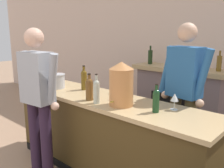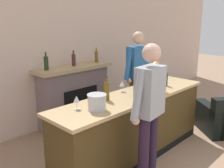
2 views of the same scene
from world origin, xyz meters
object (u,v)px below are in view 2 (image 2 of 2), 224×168
object	(u,v)px
wine_bottle_riesling_slim	(166,78)
ice_bucket_steel	(97,102)
copper_dispenser	(155,76)
wine_glass_by_dispenser	(160,76)
wine_glass_back_row	(77,100)
wine_glass_front_left	(139,83)
person_bartender	(137,78)
wine_bottle_burgundy_dark	(107,90)
wine_bottle_port_short	(152,86)
fireplace_stone	(74,95)
person_customer	(149,112)
wine_glass_front_right	(122,84)
wine_bottle_merlot_tall	(144,88)
potted_plant_corner	(153,95)

from	to	relation	value
wine_bottle_riesling_slim	ice_bucket_steel	bearing A→B (deg)	-178.56
copper_dispenser	wine_glass_by_dispenser	distance (m)	0.55
wine_glass_by_dispenser	wine_glass_back_row	bearing A→B (deg)	-179.08
copper_dispenser	wine_glass_front_left	xyz separation A→B (m)	(-0.18, 0.15, -0.11)
wine_glass_back_row	wine_glass_by_dispenser	world-z (taller)	same
person_bartender	wine_glass_by_dispenser	distance (m)	0.42
ice_bucket_steel	wine_glass_back_row	size ratio (longest dim) A/B	1.38
wine_bottle_burgundy_dark	wine_bottle_riesling_slim	distance (m)	1.21
wine_glass_back_row	wine_glass_by_dispenser	distance (m)	1.80
wine_bottle_burgundy_dark	wine_glass_front_left	distance (m)	0.64
wine_bottle_riesling_slim	wine_bottle_port_short	world-z (taller)	wine_bottle_port_short
ice_bucket_steel	wine_bottle_burgundy_dark	xyz separation A→B (m)	(0.35, 0.19, 0.05)
ice_bucket_steel	wine_bottle_riesling_slim	distance (m)	1.55
fireplace_stone	person_customer	xyz separation A→B (m)	(-0.59, -2.21, 0.39)
wine_glass_by_dispenser	fireplace_stone	bearing A→B (deg)	115.30
person_bartender	wine_glass_front_left	size ratio (longest dim) A/B	10.30
fireplace_stone	wine_glass_front_left	world-z (taller)	fireplace_stone
person_customer	wine_bottle_burgundy_dark	size ratio (longest dim) A/B	5.50
fireplace_stone	wine_glass_front_right	bearing A→B (deg)	-96.18
wine_bottle_port_short	wine_glass_front_right	distance (m)	0.47
copper_dispenser	wine_bottle_riesling_slim	world-z (taller)	copper_dispenser
ice_bucket_steel	wine_glass_front_right	size ratio (longest dim) A/B	1.43
person_bartender	wine_bottle_riesling_slim	xyz separation A→B (m)	(0.01, -0.58, 0.08)
person_bartender	wine_glass_by_dispenser	xyz separation A→B (m)	(0.10, -0.40, 0.08)
wine_bottle_burgundy_dark	wine_bottle_merlot_tall	bearing A→B (deg)	-34.65
fireplace_stone	wine_glass_back_row	xyz separation A→B (m)	(-1.10, -1.52, 0.50)
copper_dispenser	wine_bottle_merlot_tall	distance (m)	0.42
person_customer	wine_bottle_riesling_slim	bearing A→B (deg)	24.32
wine_bottle_port_short	wine_glass_front_right	xyz separation A→B (m)	(-0.13, 0.45, -0.03)
wine_glass_back_row	wine_bottle_burgundy_dark	bearing A→B (deg)	-0.47
copper_dispenser	wine_bottle_merlot_tall	bearing A→B (deg)	-168.02
wine_bottle_port_short	wine_glass_front_left	size ratio (longest dim) A/B	1.82
wine_bottle_port_short	person_bartender	bearing A→B (deg)	50.49
person_customer	wine_glass_front_right	xyz separation A→B (m)	(0.44, 0.82, 0.11)
wine_bottle_burgundy_dark	potted_plant_corner	bearing A→B (deg)	21.46
wine_bottle_burgundy_dark	wine_bottle_riesling_slim	xyz separation A→B (m)	(1.21, -0.15, -0.02)
potted_plant_corner	person_customer	distance (m)	3.15
wine_glass_front_right	wine_glass_front_left	bearing A→B (deg)	-44.00
potted_plant_corner	wine_bottle_riesling_slim	size ratio (longest dim) A/B	2.29
ice_bucket_steel	wine_glass_by_dispenser	size ratio (longest dim) A/B	1.39
fireplace_stone	wine_glass_front_right	world-z (taller)	fireplace_stone
wine_glass_front_left	wine_glass_by_dispenser	world-z (taller)	wine_glass_front_left
wine_glass_back_row	person_customer	bearing A→B (deg)	-53.77
wine_bottle_merlot_tall	wine_glass_back_row	bearing A→B (deg)	162.16
fireplace_stone	wine_glass_by_dispenser	distance (m)	1.72
wine_bottle_port_short	wine_glass_by_dispenser	distance (m)	0.81
wine_glass_front_right	wine_bottle_burgundy_dark	bearing A→B (deg)	-164.38
wine_bottle_riesling_slim	wine_bottle_merlot_tall	xyz separation A→B (m)	(-0.78, -0.14, 0.01)
fireplace_stone	wine_bottle_riesling_slim	world-z (taller)	fireplace_stone
wine_glass_back_row	wine_bottle_port_short	bearing A→B (deg)	-17.16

